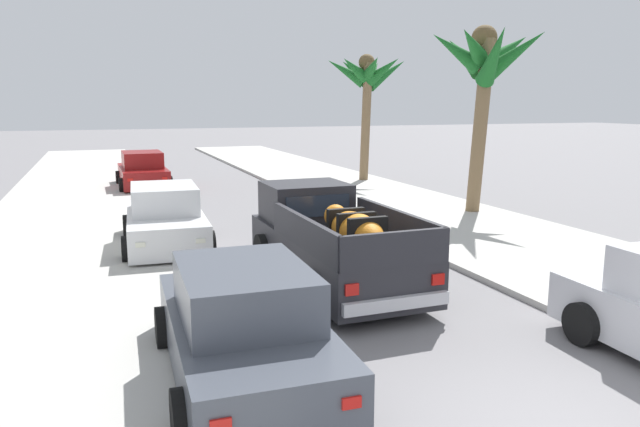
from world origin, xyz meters
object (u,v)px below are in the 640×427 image
Objects in this scene: palm_tree_right_fore at (484,65)px; palm_tree_left_mid at (367,79)px; pickup_truck at (330,242)px; car_left_mid at (244,328)px; car_right_mid at (143,172)px; car_left_near at (165,219)px.

palm_tree_right_fore is 8.48m from palm_tree_left_mid.
palm_tree_right_fore is at bearing 35.76° from pickup_truck.
car_right_mid is (0.08, 18.45, 0.00)m from car_left_mid.
pickup_truck is 15.05m from car_right_mid.
pickup_truck is at bearing -144.24° from palm_tree_right_fore.
palm_tree_right_fore reaches higher than car_right_mid.
palm_tree_left_mid is (9.71, 9.40, 3.82)m from car_left_near.
pickup_truck is at bearing -55.84° from car_left_near.
car_left_mid is at bearing -88.82° from car_left_near.
pickup_truck is 15.59m from palm_tree_left_mid.
car_left_near is at bearing 124.16° from pickup_truck.
palm_tree_right_fore reaches higher than car_left_near.
palm_tree_left_mid is (6.97, 13.44, 3.72)m from pickup_truck.
palm_tree_right_fore is (9.62, 0.92, 3.91)m from car_left_near.
palm_tree_right_fore reaches higher than pickup_truck.
palm_tree_right_fore is at bearing -90.57° from palm_tree_left_mid.
palm_tree_right_fore is at bearing 5.46° from car_left_near.
car_left_near is 10.43m from palm_tree_right_fore.
pickup_truck is 4.88m from car_left_near.
car_left_mid is 13.35m from palm_tree_right_fore.
pickup_truck is 1.22× the size of car_left_mid.
palm_tree_left_mid is (0.08, 8.48, -0.08)m from palm_tree_right_fore.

